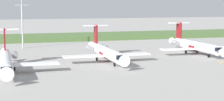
{
  "coord_description": "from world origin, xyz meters",
  "views": [
    {
      "loc": [
        -26.93,
        -80.96,
        15.12
      ],
      "look_at": [
        0.0,
        9.28,
        3.0
      ],
      "focal_mm": 58.87,
      "sensor_mm": 36.0,
      "label": 1
    }
  ],
  "objects_px": {
    "regional_jet_second": "(106,52)",
    "safety_cone_front_marker": "(221,62)",
    "antenna_mast": "(22,21)",
    "regional_jet_third": "(195,45)",
    "regional_jet_nearest": "(6,61)"
  },
  "relations": [
    {
      "from": "regional_jet_second",
      "to": "regional_jet_third",
      "type": "distance_m",
      "value": 30.33
    },
    {
      "from": "regional_jet_nearest",
      "to": "antenna_mast",
      "type": "relative_size",
      "value": 1.39
    },
    {
      "from": "regional_jet_nearest",
      "to": "regional_jet_third",
      "type": "bearing_deg",
      "value": 15.23
    },
    {
      "from": "antenna_mast",
      "to": "regional_jet_second",
      "type": "bearing_deg",
      "value": -61.44
    },
    {
      "from": "antenna_mast",
      "to": "regional_jet_third",
      "type": "bearing_deg",
      "value": -30.6
    },
    {
      "from": "regional_jet_second",
      "to": "antenna_mast",
      "type": "distance_m",
      "value": 40.76
    },
    {
      "from": "regional_jet_nearest",
      "to": "regional_jet_third",
      "type": "relative_size",
      "value": 1.0
    },
    {
      "from": "regional_jet_third",
      "to": "antenna_mast",
      "type": "relative_size",
      "value": 1.39
    },
    {
      "from": "regional_jet_nearest",
      "to": "antenna_mast",
      "type": "height_order",
      "value": "antenna_mast"
    },
    {
      "from": "regional_jet_second",
      "to": "safety_cone_front_marker",
      "type": "height_order",
      "value": "regional_jet_second"
    },
    {
      "from": "regional_jet_third",
      "to": "safety_cone_front_marker",
      "type": "xyz_separation_m",
      "value": [
        -2.39,
        -17.67,
        -2.26
      ]
    },
    {
      "from": "regional_jet_third",
      "to": "safety_cone_front_marker",
      "type": "relative_size",
      "value": 56.36
    },
    {
      "from": "regional_jet_nearest",
      "to": "safety_cone_front_marker",
      "type": "xyz_separation_m",
      "value": [
        52.47,
        -2.74,
        -2.26
      ]
    },
    {
      "from": "antenna_mast",
      "to": "safety_cone_front_marker",
      "type": "xyz_separation_m",
      "value": [
        46.47,
        -46.57,
        -8.97
      ]
    },
    {
      "from": "regional_jet_second",
      "to": "antenna_mast",
      "type": "height_order",
      "value": "antenna_mast"
    }
  ]
}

